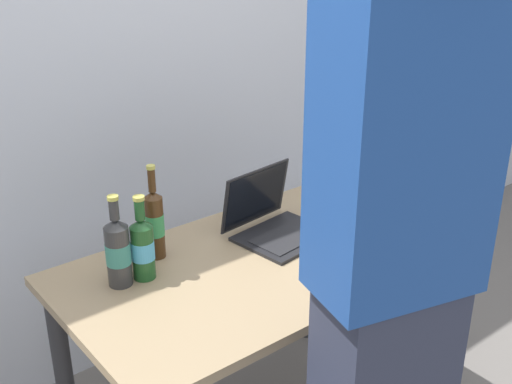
{
  "coord_description": "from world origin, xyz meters",
  "views": [
    {
      "loc": [
        -1.14,
        -1.46,
        1.79
      ],
      "look_at": [
        0.02,
        0.0,
        0.98
      ],
      "focal_mm": 44.72,
      "sensor_mm": 36.0,
      "label": 1
    }
  ],
  "objects": [
    {
      "name": "beer_bottle_amber",
      "position": [
        -0.41,
        0.15,
        0.85
      ],
      "size": [
        0.08,
        0.08,
        0.3
      ],
      "color": "#333333",
      "rests_on": "desk"
    },
    {
      "name": "back_wall",
      "position": [
        0.0,
        0.77,
        1.3
      ],
      "size": [
        6.0,
        0.1,
        2.6
      ],
      "primitive_type": "cube",
      "color": "silver",
      "rests_on": "ground"
    },
    {
      "name": "desk",
      "position": [
        0.0,
        0.0,
        0.62
      ],
      "size": [
        1.26,
        0.76,
        0.73
      ],
      "color": "#9E8460",
      "rests_on": "ground"
    },
    {
      "name": "person_figure",
      "position": [
        -0.08,
        -0.64,
        0.98
      ],
      "size": [
        0.42,
        0.34,
        1.9
      ],
      "color": "#2D3347",
      "rests_on": "ground"
    },
    {
      "name": "beer_bottle_green",
      "position": [
        -0.23,
        0.23,
        0.86
      ],
      "size": [
        0.06,
        0.06,
        0.33
      ],
      "color": "#472B14",
      "rests_on": "desk"
    },
    {
      "name": "coffee_mug",
      "position": [
        0.43,
        -0.18,
        0.78
      ],
      "size": [
        0.12,
        0.08,
        0.1
      ],
      "color": "#19598C",
      "rests_on": "desk"
    },
    {
      "name": "laptop",
      "position": [
        0.19,
        0.11,
        0.78
      ],
      "size": [
        0.34,
        0.33,
        0.23
      ],
      "color": "black",
      "rests_on": "desk"
    },
    {
      "name": "beer_bottle_dark",
      "position": [
        -0.33,
        0.14,
        0.84
      ],
      "size": [
        0.07,
        0.07,
        0.28
      ],
      "color": "#1E5123",
      "rests_on": "desk"
    }
  ]
}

